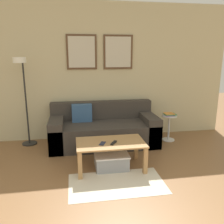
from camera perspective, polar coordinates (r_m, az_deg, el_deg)
The scene contains 10 objects.
wall_back at distance 4.58m, azimuth -6.21°, elevation 9.54°, with size 5.60×0.09×2.55m.
area_rug at distance 3.17m, azimuth 1.16°, elevation -16.80°, with size 1.22×0.68×0.01m, color beige.
couch at distance 4.36m, azimuth -2.11°, elevation -4.24°, with size 1.91×0.85×0.74m.
coffee_table at distance 3.42m, azimuth -0.35°, elevation -8.33°, with size 0.97×0.56×0.40m.
storage_bin at distance 3.54m, azimuth -0.23°, elevation -11.40°, with size 0.49×0.44×0.22m.
floor_lamp at distance 4.29m, azimuth -20.59°, elevation 5.48°, with size 0.26×0.46×1.57m.
side_table at distance 4.65m, azimuth 13.55°, elevation -3.18°, with size 0.28×0.28×0.49m.
book_stack at distance 4.59m, azimuth 13.67°, elevation -0.51°, with size 0.22×0.19×0.04m.
remote_control at distance 3.33m, azimuth 0.40°, elevation -7.42°, with size 0.04×0.15×0.02m, color black.
cell_phone at distance 3.33m, azimuth -2.31°, elevation -7.56°, with size 0.07×0.14×0.01m, color #1E2338.
Camera 1 is at (-0.26, -1.09, 1.62)m, focal length 38.00 mm.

